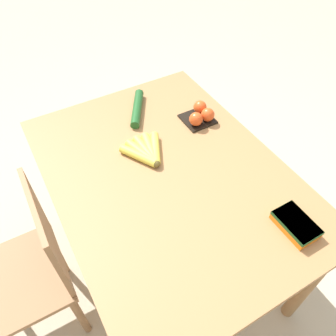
% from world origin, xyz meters
% --- Properties ---
extents(ground_plane, '(12.00, 12.00, 0.00)m').
position_xyz_m(ground_plane, '(0.00, 0.00, 0.00)').
color(ground_plane, '#B7A88E').
extents(dining_table, '(1.26, 0.92, 0.78)m').
position_xyz_m(dining_table, '(0.00, 0.00, 0.67)').
color(dining_table, '#9E7044').
rests_on(dining_table, ground_plane).
extents(chair, '(0.42, 0.40, 0.86)m').
position_xyz_m(chair, '(0.05, 0.65, 0.46)').
color(chair, '#8E6642').
rests_on(chair, ground_plane).
extents(banana_bunch, '(0.20, 0.20, 0.04)m').
position_xyz_m(banana_bunch, '(0.14, 0.03, 0.80)').
color(banana_bunch, brown).
rests_on(banana_bunch, dining_table).
extents(tomato_pack, '(0.14, 0.14, 0.07)m').
position_xyz_m(tomato_pack, '(0.22, -0.30, 0.81)').
color(tomato_pack, black).
rests_on(tomato_pack, dining_table).
extents(carrot_bag, '(0.16, 0.10, 0.04)m').
position_xyz_m(carrot_bag, '(-0.45, -0.27, 0.80)').
color(carrot_bag, orange).
rests_on(carrot_bag, dining_table).
extents(cucumber_near, '(0.24, 0.17, 0.04)m').
position_xyz_m(cucumber_near, '(0.42, -0.07, 0.80)').
color(cucumber_near, '#1E5123').
rests_on(cucumber_near, dining_table).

